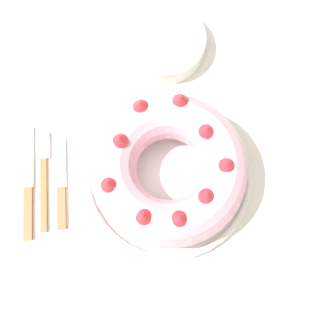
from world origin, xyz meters
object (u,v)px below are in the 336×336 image
serving_dish (168,175)px  fork (43,173)px  serving_knife (28,190)px  bundt_cake (168,168)px  cake_knife (61,189)px  side_bowl (163,43)px

serving_dish → fork: bearing=173.4°
serving_dish → serving_knife: (-0.27, -0.00, -0.01)m
bundt_cake → cake_knife: bundt_cake is taller
serving_dish → fork: (-0.24, 0.03, -0.01)m
serving_knife → side_bowl: side_bowl is taller
bundt_cake → serving_knife: 0.28m
serving_knife → side_bowl: (0.28, 0.28, 0.02)m
cake_knife → fork: bearing=129.6°
serving_knife → side_bowl: bearing=39.9°
bundt_cake → serving_knife: (-0.27, -0.00, -0.06)m
cake_knife → side_bowl: (0.22, 0.29, 0.02)m
cake_knife → side_bowl: size_ratio=1.04×
bundt_cake → fork: bundt_cake is taller
fork → side_bowl: 0.36m
bundt_cake → cake_knife: 0.22m
side_bowl → serving_knife: bearing=-135.1°
serving_dish → bundt_cake: bundt_cake is taller
serving_dish → serving_knife: serving_dish is taller
side_bowl → bundt_cake: bearing=-93.0°
fork → serving_knife: size_ratio=0.89×
serving_knife → cake_knife: size_ratio=1.25×
serving_knife → cake_knife: 0.06m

